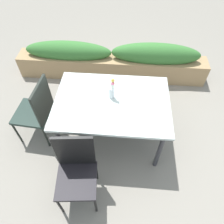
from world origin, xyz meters
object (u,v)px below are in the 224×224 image
dining_table (112,105)px  chair_end_left (37,109)px  planter_box (112,61)px  flower_vase (112,90)px  chair_near_left (76,169)px

dining_table → chair_end_left: chair_end_left is taller
planter_box → flower_vase: bearing=-85.8°
chair_near_left → flower_vase: (0.32, 0.86, 0.38)m
flower_vase → planter_box: 1.46m
chair_end_left → chair_near_left: 1.04m
chair_near_left → flower_vase: size_ratio=3.21×
chair_end_left → dining_table: bearing=-85.1°
chair_end_left → planter_box: bearing=-28.2°
flower_vase → chair_near_left: bearing=-110.7°
flower_vase → planter_box: flower_vase is taller
dining_table → chair_near_left: bearing=-112.4°
chair_end_left → flower_vase: flower_vase is taller
chair_end_left → chair_near_left: chair_end_left is taller
dining_table → chair_end_left: 1.02m
chair_near_left → dining_table: bearing=-118.1°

